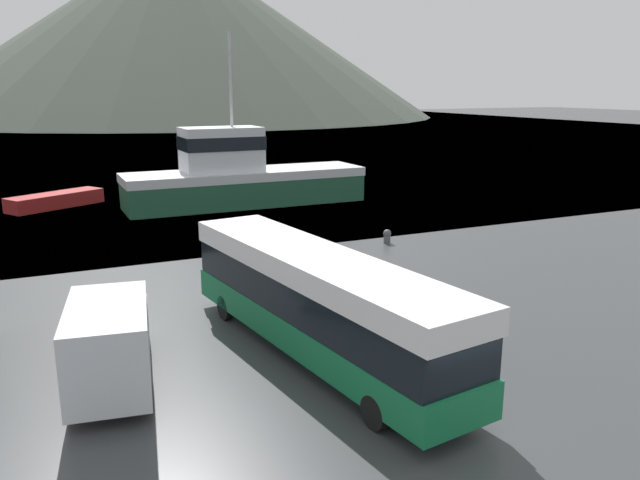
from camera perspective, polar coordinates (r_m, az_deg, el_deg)
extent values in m
plane|color=#383A3D|center=(16.41, 11.36, -16.67)|extent=(400.00, 400.00, 0.00)
plane|color=#475B6B|center=(150.12, -21.63, 9.66)|extent=(240.00, 240.00, 0.00)
cone|color=#424C42|center=(196.21, -13.17, 18.25)|extent=(149.28, 149.28, 49.56)
cube|color=#146B3D|center=(19.69, -0.29, -7.96)|extent=(4.26, 13.01, 1.00)
cube|color=black|center=(19.32, -0.30, -4.99)|extent=(4.17, 12.75, 1.15)
cube|color=white|center=(19.04, -0.30, -2.34)|extent=(4.26, 13.01, 0.72)
cube|color=black|center=(24.80, -8.24, -1.37)|extent=(2.20, 0.37, 1.55)
cylinder|color=black|center=(23.09, -8.62, -6.11)|extent=(0.42, 0.93, 0.90)
cylinder|color=black|center=(24.01, -3.78, -5.20)|extent=(0.42, 0.93, 0.90)
cylinder|color=black|center=(16.02, 5.12, -15.39)|extent=(0.42, 0.93, 0.90)
cylinder|color=black|center=(17.31, 11.09, -13.25)|extent=(0.42, 0.93, 0.90)
cube|color=silver|center=(18.10, -18.75, -9.03)|extent=(2.72, 4.47, 2.20)
cube|color=silver|center=(21.07, -18.31, -7.19)|extent=(2.36, 2.10, 1.21)
cube|color=black|center=(19.91, -18.61, -5.41)|extent=(1.78, 0.33, 0.77)
cylinder|color=black|center=(21.14, -20.79, -9.10)|extent=(0.32, 0.73, 0.70)
cylinder|color=black|center=(21.03, -15.61, -8.80)|extent=(0.32, 0.73, 0.70)
cylinder|color=black|center=(17.77, -21.72, -13.64)|extent=(0.32, 0.73, 0.70)
cylinder|color=black|center=(17.64, -15.46, -13.33)|extent=(0.32, 0.73, 0.70)
cube|color=#1E5138|center=(45.43, -6.80, 4.81)|extent=(17.07, 4.58, 2.50)
cube|color=silver|center=(45.30, -6.83, 5.98)|extent=(17.24, 4.63, 0.62)
cube|color=silver|center=(44.59, -9.00, 8.18)|extent=(5.48, 3.15, 3.08)
cube|color=black|center=(44.55, -9.02, 8.77)|extent=(5.59, 3.24, 0.92)
cylinder|color=#B2B2B7|center=(44.63, -8.19, 14.26)|extent=(0.20, 0.20, 6.32)
cube|color=green|center=(22.38, 6.88, -6.18)|extent=(1.19, 1.15, 1.29)
cube|color=#227D3C|center=(22.15, 6.94, -4.44)|extent=(1.31, 1.27, 0.14)
cube|color=maroon|center=(47.90, -23.02, 3.37)|extent=(6.71, 5.04, 1.01)
cylinder|color=#4C4C51|center=(34.10, 6.14, 0.07)|extent=(0.37, 0.37, 0.43)
sphere|color=#4C4C51|center=(34.03, 6.16, 0.61)|extent=(0.43, 0.43, 0.43)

